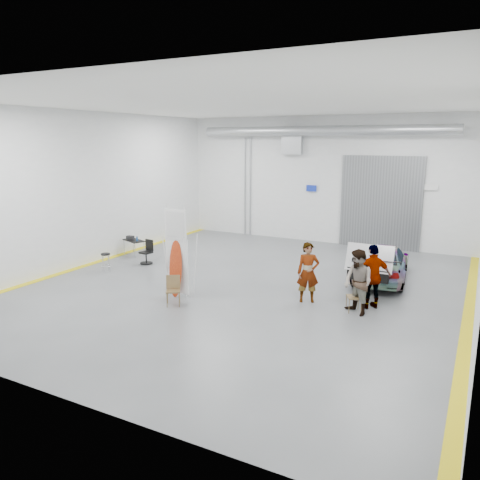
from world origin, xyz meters
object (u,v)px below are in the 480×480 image
at_px(person_b, 358,282).
at_px(person_a, 308,272).
at_px(work_table, 133,240).
at_px(surfboard_display, 176,260).
at_px(office_chair, 147,253).
at_px(sedan_car, 381,262).
at_px(folding_chair_near, 174,296).
at_px(folding_chair_far, 354,302).
at_px(shop_stool, 106,263).
at_px(person_c, 373,277).

bearing_deg(person_b, person_a, -155.89).
bearing_deg(work_table, surfboard_display, -36.83).
distance_m(person_b, office_chair, 9.04).
relative_size(surfboard_display, work_table, 2.53).
bearing_deg(person_a, sedan_car, 41.01).
bearing_deg(folding_chair_near, surfboard_display, 84.69).
xyz_separation_m(surfboard_display, work_table, (-4.86, 3.64, -0.54)).
height_order(person_b, folding_chair_far, person_b).
bearing_deg(surfboard_display, shop_stool, 166.43).
relative_size(surfboard_display, folding_chair_near, 3.35).
bearing_deg(folding_chair_far, sedan_car, 151.79).
distance_m(sedan_car, person_a, 3.82).
xyz_separation_m(person_b, work_table, (-10.32, 2.53, -0.28)).
xyz_separation_m(person_a, shop_stool, (-7.88, -0.35, -0.58)).
bearing_deg(folding_chair_far, shop_stool, -116.59).
distance_m(person_b, folding_chair_far, 0.71).
bearing_deg(person_c, person_b, 29.84).
distance_m(folding_chair_near, folding_chair_far, 5.34).
distance_m(surfboard_display, folding_chair_far, 5.56).
bearing_deg(office_chair, folding_chair_near, -34.89).
height_order(person_b, office_chair, person_b).
distance_m(person_c, office_chair, 9.20).
height_order(person_c, office_chair, person_c).
bearing_deg(work_table, folding_chair_far, -13.02).
xyz_separation_m(person_c, work_table, (-10.58, 1.84, -0.30)).
bearing_deg(office_chair, folding_chair_far, -1.85).
bearing_deg(person_b, work_table, -157.56).
relative_size(sedan_car, person_b, 2.32).
bearing_deg(work_table, person_a, -14.11).
height_order(person_a, folding_chair_far, person_a).
height_order(surfboard_display, folding_chair_far, surfboard_display).
bearing_deg(sedan_car, shop_stool, 15.99).
xyz_separation_m(sedan_car, surfboard_display, (-5.36, -4.95, 0.57)).
height_order(folding_chair_near, office_chair, office_chair).
distance_m(person_b, folding_chair_near, 5.44).
distance_m(person_b, shop_stool, 9.51).
bearing_deg(folding_chair_far, person_c, 115.21).
distance_m(surfboard_display, office_chair, 4.46).
xyz_separation_m(sedan_car, person_b, (0.09, -3.84, 0.31)).
height_order(person_b, folding_chair_near, person_b).
height_order(person_b, person_c, person_c).
bearing_deg(folding_chair_far, surfboard_display, -104.14).
relative_size(surfboard_display, shop_stool, 4.19).
xyz_separation_m(shop_stool, office_chair, (0.62, 1.67, 0.07)).
bearing_deg(shop_stool, folding_chair_far, 1.10).
height_order(work_table, office_chair, office_chair).
xyz_separation_m(sedan_car, person_c, (0.36, -3.15, 0.33)).
distance_m(sedan_car, folding_chair_near, 7.56).
relative_size(person_c, shop_stool, 2.73).
distance_m(folding_chair_far, work_table, 10.47).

